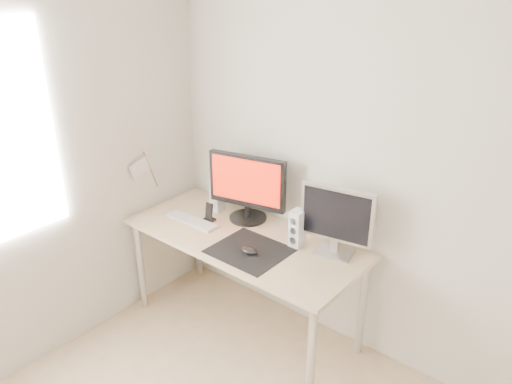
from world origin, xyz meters
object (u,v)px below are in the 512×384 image
Objects in this scene: mouse at (249,251)px; second_monitor at (337,218)px; keyboard at (192,221)px; speaker_right at (297,229)px; speaker_left at (217,195)px; phone_dock at (209,215)px; main_monitor at (247,185)px; desk at (244,246)px.

mouse is 0.25× the size of second_monitor.
mouse is 0.26× the size of keyboard.
second_monitor reaches higher than mouse.
keyboard is at bearing -164.96° from second_monitor.
speaker_left is at bearing 175.85° from speaker_right.
keyboard is 3.23× the size of phone_dock.
second_monitor is 0.93m from phone_dock.
speaker_right is at bearing -4.15° from speaker_left.
second_monitor is 3.43× the size of phone_dock.
speaker_right is at bearing -9.64° from main_monitor.
main_monitor reaches higher than mouse.
speaker_left and speaker_right have the same top height.
keyboard is at bearing -93.64° from speaker_left.
desk is 0.47m from speaker_left.
desk is 6.63× the size of speaker_right.
speaker_left is at bearing 156.33° from desk.
mouse is 0.33m from speaker_right.
mouse is at bearing -139.85° from second_monitor.
speaker_right is at bearing 8.90° from phone_dock.
second_monitor is at bearing 1.02° from speaker_left.
mouse reaches higher than desk.
speaker_right is at bearing 19.15° from desk.
second_monitor is at bearing 16.82° from speaker_right.
mouse is at bearing -18.08° from phone_dock.
desk is 0.68m from second_monitor.
phone_dock is at bearing 46.93° from keyboard.
mouse is at bearing -122.03° from speaker_right.
second_monitor reaches higher than desk.
desk is at bearing 139.60° from mouse.
keyboard is (-0.27, -0.27, -0.25)m from main_monitor.
speaker_right reaches higher than mouse.
keyboard reaches higher than desk.
second_monitor is 1.86× the size of speaker_left.
main_monitor is at bearing 6.13° from speaker_left.
mouse reaches higher than keyboard.
main_monitor is at bearing 44.26° from phone_dock.
desk is at bearing -160.85° from speaker_right.
main_monitor reaches higher than speaker_right.
main_monitor reaches higher than phone_dock.
keyboard is at bearing -169.58° from desk.
speaker_right is (0.34, 0.12, 0.20)m from desk.
second_monitor is 0.27m from speaker_right.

